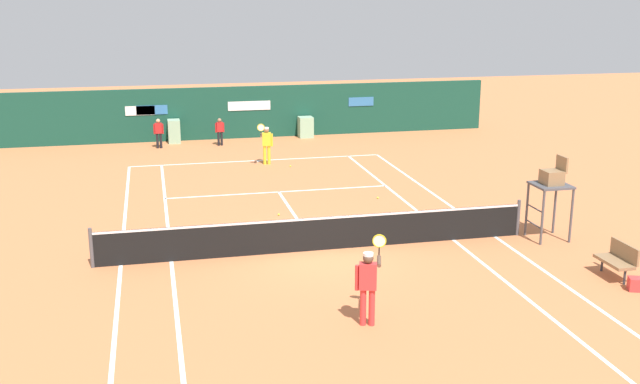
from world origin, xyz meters
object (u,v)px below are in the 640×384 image
object	(u,v)px
tennis_ball_mid_court	(279,215)
ball_kid_right_post	(159,131)
umpire_chair	(552,184)
player_bench	(618,258)
ball_kid_left_post	(220,130)
player_near_side	(368,281)
tennis_ball_by_sideline	(290,166)
player_on_baseline	(266,142)
tennis_ball_near_service_line	(378,198)

from	to	relation	value
tennis_ball_mid_court	ball_kid_right_post	bearing A→B (deg)	106.60
umpire_chair	player_bench	xyz separation A→B (m)	(0.14, -3.14, -1.13)
ball_kid_left_post	player_bench	bearing A→B (deg)	106.29
player_bench	ball_kid_left_post	bearing A→B (deg)	23.07
player_near_side	tennis_ball_by_sideline	world-z (taller)	player_near_side
tennis_ball_mid_court	player_on_baseline	bearing A→B (deg)	83.99
ball_kid_left_post	tennis_ball_mid_court	world-z (taller)	ball_kid_left_post
player_on_baseline	player_near_side	world-z (taller)	player_near_side
tennis_ball_mid_court	tennis_ball_by_sideline	xyz separation A→B (m)	(1.65, 6.69, 0.00)
ball_kid_left_post	tennis_ball_by_sideline	size ratio (longest dim) A/B	18.90
tennis_ball_mid_court	tennis_ball_by_sideline	distance (m)	6.89
ball_kid_right_post	tennis_ball_by_sideline	size ratio (longest dim) A/B	20.03
ball_kid_right_post	tennis_ball_mid_court	bearing A→B (deg)	108.93
player_near_side	tennis_ball_mid_court	world-z (taller)	player_near_side
player_near_side	player_bench	bearing A→B (deg)	27.36
player_bench	tennis_ball_mid_court	xyz separation A→B (m)	(-7.34, 7.16, -0.47)
player_on_baseline	tennis_ball_near_service_line	world-z (taller)	player_on_baseline
player_bench	ball_kid_left_post	xyz separation A→B (m)	(-8.07, 18.94, 0.23)
player_near_side	tennis_ball_near_service_line	world-z (taller)	player_near_side
tennis_ball_near_service_line	tennis_ball_by_sideline	distance (m)	5.85
umpire_chair	ball_kid_left_post	size ratio (longest dim) A/B	1.89
player_on_baseline	ball_kid_left_post	bearing A→B (deg)	-62.29
umpire_chair	tennis_ball_mid_court	xyz separation A→B (m)	(-7.20, 4.02, -1.61)
tennis_ball_mid_court	ball_kid_left_post	bearing A→B (deg)	93.55
umpire_chair	player_bench	distance (m)	3.34
umpire_chair	ball_kid_right_post	bearing A→B (deg)	34.14
player_near_side	ball_kid_left_post	distance (m)	20.22
umpire_chair	tennis_ball_mid_court	distance (m)	8.40
ball_kid_right_post	tennis_ball_near_service_line	distance (m)	12.81
tennis_ball_near_service_line	umpire_chair	bearing A→B (deg)	-56.13
umpire_chair	player_on_baseline	distance (m)	13.10
tennis_ball_mid_court	umpire_chair	bearing A→B (deg)	-29.16
player_bench	tennis_ball_by_sideline	bearing A→B (deg)	22.32
player_on_baseline	ball_kid_right_post	xyz separation A→B (m)	(-4.29, 4.41, -0.16)
player_bench	tennis_ball_near_service_line	xyz separation A→B (m)	(-3.65, 8.37, -0.47)
tennis_ball_by_sideline	ball_kid_left_post	bearing A→B (deg)	115.04
ball_kid_right_post	ball_kid_left_post	distance (m)	2.78
player_on_baseline	ball_kid_right_post	distance (m)	6.15
umpire_chair	tennis_ball_by_sideline	size ratio (longest dim) A/B	35.79
umpire_chair	tennis_ball_near_service_line	xyz separation A→B (m)	(-3.51, 5.23, -1.61)
player_on_baseline	tennis_ball_mid_court	world-z (taller)	player_on_baseline
player_on_baseline	tennis_ball_by_sideline	bearing A→B (deg)	150.98
player_near_side	ball_kid_right_post	xyz separation A→B (m)	(-3.99, 20.19, -0.21)
tennis_ball_by_sideline	player_on_baseline	bearing A→B (deg)	142.12
player_on_baseline	ball_kid_right_post	bearing A→B (deg)	-36.94
umpire_chair	ball_kid_left_post	xyz separation A→B (m)	(-7.93, 15.80, -0.90)
player_near_side	tennis_ball_by_sideline	distance (m)	15.17
umpire_chair	ball_kid_left_post	bearing A→B (deg)	26.65
player_bench	tennis_ball_mid_court	world-z (taller)	player_bench
player_bench	player_near_side	xyz separation A→B (m)	(-6.86, -1.25, 0.49)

